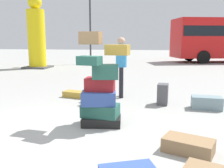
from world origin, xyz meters
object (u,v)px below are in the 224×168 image
suitcase_teal_upright_blue (97,99)px  yellow_dummy_statue (36,36)px  suitcase_slate_foreground_far (206,103)px  suitcase_charcoal_foreground_near (163,94)px  suitcase_tan_white_trunk (76,94)px  person_bearded_onlooker (121,62)px  suitcase_brown_right_side (188,146)px  suitcase_tower (101,90)px

suitcase_teal_upright_blue → yellow_dummy_statue: size_ratio=0.13×
suitcase_teal_upright_blue → suitcase_slate_foreground_far: suitcase_slate_foreground_far is taller
suitcase_charcoal_foreground_near → suitcase_teal_upright_blue: (-1.60, -0.32, -0.12)m
suitcase_tan_white_trunk → suitcase_teal_upright_blue: bearing=-28.8°
person_bearded_onlooker → suitcase_teal_upright_blue: bearing=-34.8°
suitcase_tan_white_trunk → suitcase_brown_right_side: 4.09m
suitcase_tower → yellow_dummy_statue: size_ratio=0.42×
suitcase_slate_foreground_far → person_bearded_onlooker: 2.45m
yellow_dummy_statue → suitcase_tower: bearing=-57.8°
suitcase_charcoal_foreground_near → suitcase_teal_upright_blue: bearing=-162.8°
suitcase_charcoal_foreground_near → suitcase_brown_right_side: size_ratio=0.76×
suitcase_tower → suitcase_slate_foreground_far: bearing=34.2°
suitcase_tower → suitcase_teal_upright_blue: (-0.41, 1.43, -0.52)m
suitcase_teal_upright_blue → suitcase_slate_foreground_far: 2.59m
suitcase_tan_white_trunk → suitcase_slate_foreground_far: 3.44m
yellow_dummy_statue → suitcase_slate_foreground_far: bearing=-44.0°
suitcase_tan_white_trunk → suitcase_slate_foreground_far: (3.37, -0.67, 0.06)m
suitcase_charcoal_foreground_near → suitcase_brown_right_side: bearing=-78.0°
yellow_dummy_statue → person_bearded_onlooker: bearing=-49.3°
suitcase_tan_white_trunk → yellow_dummy_statue: bearing=137.3°
suitcase_brown_right_side → suitcase_charcoal_foreground_near: bearing=117.8°
suitcase_tan_white_trunk → suitcase_brown_right_side: (2.66, -3.11, 0.02)m
suitcase_tower → suitcase_charcoal_foreground_near: 2.15m
suitcase_charcoal_foreground_near → suitcase_teal_upright_blue: size_ratio=0.96×
suitcase_brown_right_side → person_bearded_onlooker: bearing=134.7°
suitcase_slate_foreground_far → yellow_dummy_statue: yellow_dummy_statue is taller
person_bearded_onlooker → yellow_dummy_statue: (-5.82, 6.77, 0.82)m
person_bearded_onlooker → suitcase_slate_foreground_far: bearing=58.8°
suitcase_tan_white_trunk → yellow_dummy_statue: (-4.56, 7.00, 1.73)m
suitcase_teal_upright_blue → suitcase_slate_foreground_far: bearing=19.1°
suitcase_tower → suitcase_tan_white_trunk: suitcase_tower is taller
suitcase_brown_right_side → yellow_dummy_statue: (-7.22, 10.10, 1.71)m
suitcase_brown_right_side → person_bearded_onlooker: (-1.40, 3.33, 0.89)m
suitcase_teal_upright_blue → suitcase_brown_right_side: 3.04m
suitcase_teal_upright_blue → suitcase_slate_foreground_far: (2.59, 0.05, 0.01)m
suitcase_slate_foreground_far → suitcase_tower: bearing=-142.0°
suitcase_charcoal_foreground_near → person_bearded_onlooker: 1.49m
suitcase_tan_white_trunk → yellow_dummy_statue: size_ratio=0.17×
suitcase_brown_right_side → yellow_dummy_statue: size_ratio=0.17×
suitcase_charcoal_foreground_near → suitcase_teal_upright_blue: suitcase_charcoal_foreground_near is taller
suitcase_tower → suitcase_tan_white_trunk: 2.53m
suitcase_tan_white_trunk → person_bearded_onlooker: 1.57m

